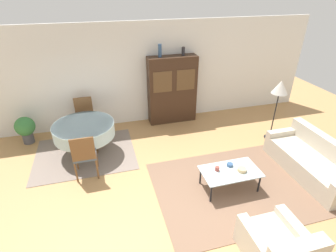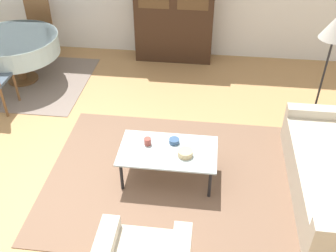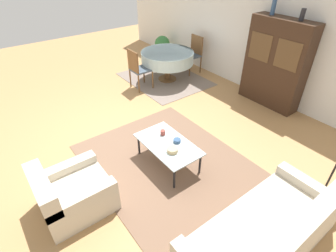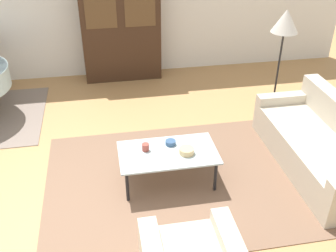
{
  "view_description": "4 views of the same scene",
  "coord_description": "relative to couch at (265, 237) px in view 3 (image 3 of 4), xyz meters",
  "views": [
    {
      "loc": [
        -1.04,
        -3.08,
        3.52
      ],
      "look_at": [
        0.2,
        1.4,
        0.95
      ],
      "focal_mm": 28.0,
      "sensor_mm": 36.0,
      "label": 1
    },
    {
      "loc": [
        1.53,
        -2.96,
        3.25
      ],
      "look_at": [
        1.13,
        0.35,
        0.75
      ],
      "focal_mm": 42.0,
      "sensor_mm": 36.0,
      "label": 2
    },
    {
      "loc": [
        3.71,
        -1.6,
        3.01
      ],
      "look_at": [
        1.13,
        0.35,
        0.75
      ],
      "focal_mm": 28.0,
      "sensor_mm": 36.0,
      "label": 3
    },
    {
      "loc": [
        0.49,
        -3.17,
        2.93
      ],
      "look_at": [
        1.13,
        0.35,
        0.75
      ],
      "focal_mm": 42.0,
      "sensor_mm": 36.0,
      "label": 4
    }
  ],
  "objects": [
    {
      "name": "potted_plant",
      "position": [
        -5.9,
        2.85,
        0.13
      ],
      "size": [
        0.47,
        0.47,
        0.69
      ],
      "color": "#4C4C51",
      "rests_on": "ground_plane"
    },
    {
      "name": "ground_plane",
      "position": [
        -3.0,
        -0.32,
        -0.27
      ],
      "size": [
        14.0,
        14.0,
        0.0
      ],
      "primitive_type": "plane",
      "color": "tan"
    },
    {
      "name": "display_cabinet",
      "position": [
        -2.13,
        3.07,
        0.65
      ],
      "size": [
        1.31,
        0.4,
        1.84
      ],
      "color": "#382316",
      "rests_on": "ground_plane"
    },
    {
      "name": "wall_back",
      "position": [
        -3.0,
        3.31,
        1.08
      ],
      "size": [
        10.0,
        0.06,
        2.7
      ],
      "color": "white",
      "rests_on": "ground_plane"
    },
    {
      "name": "couch",
      "position": [
        0.0,
        0.0,
        0.0
      ],
      "size": [
        0.85,
        2.01,
        0.76
      ],
      "rotation": [
        0.0,
        0.0,
        1.57
      ],
      "color": "beige",
      "rests_on": "ground_plane"
    },
    {
      "name": "dining_chair_far",
      "position": [
        -4.49,
        2.88,
        0.29
      ],
      "size": [
        0.44,
        0.44,
        0.98
      ],
      "rotation": [
        0.0,
        0.0,
        3.14
      ],
      "color": "brown",
      "rests_on": "dining_rug"
    },
    {
      "name": "vase_tall",
      "position": [
        -2.46,
        3.07,
        1.73
      ],
      "size": [
        0.09,
        0.09,
        0.32
      ],
      "color": "#33517A",
      "rests_on": "display_cabinet"
    },
    {
      "name": "dining_rug",
      "position": [
        -4.55,
        1.95,
        -0.27
      ],
      "size": [
        2.23,
        1.78,
        0.01
      ],
      "color": "gray",
      "rests_on": "ground_plane"
    },
    {
      "name": "vase_short",
      "position": [
        -1.85,
        3.07,
        1.67
      ],
      "size": [
        0.09,
        0.09,
        0.21
      ],
      "color": "#232328",
      "rests_on": "display_cabinet"
    },
    {
      "name": "coffee_table",
      "position": [
        -1.88,
        0.03,
        0.1
      ],
      "size": [
        1.1,
        0.63,
        0.4
      ],
      "color": "black",
      "rests_on": "area_rug"
    },
    {
      "name": "bowl_small",
      "position": [
        -1.82,
        0.17,
        0.16
      ],
      "size": [
        0.12,
        0.12,
        0.05
      ],
      "color": "#33517A",
      "rests_on": "coffee_table"
    },
    {
      "name": "dining_chair_near",
      "position": [
        -4.49,
        1.1,
        0.29
      ],
      "size": [
        0.44,
        0.44,
        0.98
      ],
      "color": "brown",
      "rests_on": "dining_rug"
    },
    {
      "name": "bowl",
      "position": [
        -1.68,
        -0.03,
        0.17
      ],
      "size": [
        0.17,
        0.17,
        0.07
      ],
      "color": "tan",
      "rests_on": "coffee_table"
    },
    {
      "name": "cup",
      "position": [
        -2.12,
        0.11,
        0.18
      ],
      "size": [
        0.08,
        0.08,
        0.08
      ],
      "color": "#9E4238",
      "rests_on": "coffee_table"
    },
    {
      "name": "area_rug",
      "position": [
        -1.8,
        0.02,
        -0.27
      ],
      "size": [
        2.95,
        2.3,
        0.01
      ],
      "color": "brown",
      "rests_on": "ground_plane"
    },
    {
      "name": "armchair",
      "position": [
        -1.93,
        -1.53,
        0.0
      ],
      "size": [
        0.81,
        0.9,
        0.73
      ],
      "color": "beige",
      "rests_on": "ground_plane"
    },
    {
      "name": "dining_table",
      "position": [
        -4.49,
        1.99,
        0.34
      ],
      "size": [
        1.34,
        1.34,
        0.75
      ],
      "color": "brown",
      "rests_on": "dining_rug"
    }
  ]
}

